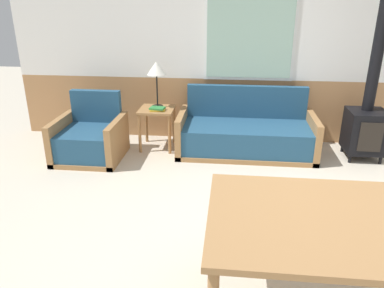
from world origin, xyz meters
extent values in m
plane|color=beige|center=(0.00, 0.00, 0.00)|extent=(16.00, 16.00, 0.00)
cube|color=#AD7A4C|center=(0.00, 2.63, 0.44)|extent=(7.20, 0.06, 0.89)
cube|color=white|center=(0.00, 2.63, 1.79)|extent=(7.20, 0.06, 1.81)
cube|color=white|center=(-0.29, 2.59, 1.54)|extent=(1.22, 0.01, 1.31)
cube|color=#99BCA8|center=(-0.29, 2.58, 1.54)|extent=(1.14, 0.02, 1.23)
cube|color=#9E7042|center=(-0.29, 2.09, 0.03)|extent=(1.80, 0.82, 0.06)
cube|color=navy|center=(-0.29, 2.07, 0.23)|extent=(1.64, 0.74, 0.33)
cube|color=navy|center=(-0.29, 2.45, 0.61)|extent=(1.64, 0.10, 0.44)
cube|color=#9E7042|center=(-1.15, 2.09, 0.27)|extent=(0.08, 0.82, 0.53)
cube|color=#9E7042|center=(0.57, 2.09, 0.27)|extent=(0.08, 0.82, 0.53)
cube|color=#9E7042|center=(-2.29, 1.69, 0.03)|extent=(0.82, 0.79, 0.06)
cube|color=navy|center=(-2.29, 1.67, 0.22)|extent=(0.66, 0.71, 0.33)
cube|color=navy|center=(-2.29, 2.04, 0.60)|extent=(0.66, 0.10, 0.43)
cube|color=#9E7042|center=(-2.66, 1.69, 0.26)|extent=(0.08, 0.79, 0.53)
cube|color=#9E7042|center=(-1.92, 1.69, 0.26)|extent=(0.08, 0.79, 0.53)
cube|color=#9E7042|center=(-1.49, 2.15, 0.55)|extent=(0.46, 0.46, 0.03)
cylinder|color=#9E7042|center=(-1.69, 1.95, 0.27)|extent=(0.04, 0.04, 0.53)
cylinder|color=#9E7042|center=(-1.29, 1.95, 0.27)|extent=(0.04, 0.04, 0.53)
cylinder|color=#9E7042|center=(-1.69, 2.35, 0.27)|extent=(0.04, 0.04, 0.53)
cylinder|color=#9E7042|center=(-1.29, 2.35, 0.27)|extent=(0.04, 0.04, 0.53)
cylinder|color=black|center=(-1.50, 2.23, 0.57)|extent=(0.15, 0.15, 0.02)
cylinder|color=black|center=(-1.50, 2.23, 0.79)|extent=(0.02, 0.02, 0.42)
cone|color=silver|center=(-1.50, 2.23, 1.09)|extent=(0.25, 0.25, 0.17)
cube|color=gold|center=(-1.47, 2.08, 0.57)|extent=(0.22, 0.18, 0.02)
cube|color=#2D7F3D|center=(-1.47, 2.07, 0.59)|extent=(0.21, 0.16, 0.02)
cube|color=#9E7042|center=(0.25, -0.68, 0.75)|extent=(1.73, 1.02, 0.04)
cylinder|color=#9E7042|center=(-0.55, -0.23, 0.36)|extent=(0.06, 0.06, 0.73)
cylinder|color=black|center=(1.03, 1.90, 0.05)|extent=(0.04, 0.04, 0.10)
cylinder|color=black|center=(1.40, 1.90, 0.05)|extent=(0.04, 0.04, 0.10)
cylinder|color=black|center=(1.03, 2.27, 0.05)|extent=(0.04, 0.04, 0.10)
cylinder|color=black|center=(1.40, 2.27, 0.05)|extent=(0.04, 0.04, 0.10)
cube|color=black|center=(1.21, 2.08, 0.37)|extent=(0.46, 0.46, 0.53)
cube|color=black|center=(1.21, 1.85, 0.37)|extent=(0.28, 0.01, 0.37)
cylinder|color=black|center=(1.21, 2.13, 1.52)|extent=(0.14, 0.14, 1.78)
camera|label=1|loc=(-0.50, -2.63, 1.97)|focal=35.00mm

